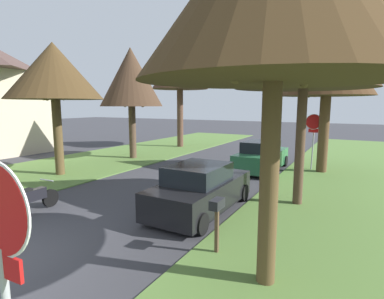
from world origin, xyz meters
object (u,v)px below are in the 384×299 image
street_tree_right_mid_a (306,34)px  parked_sedan_black (200,189)px  stop_sign_near (2,259)px  curbside_mailbox (217,210)px  street_tree_right_mid_b (328,61)px  street_tree_left_mid_b (131,78)px  parked_sedan_green (261,157)px  street_tree_left_mid_a (54,72)px  parked_motorcycle (30,199)px  street_tree_left_far (180,68)px  stop_sign_far (313,130)px

street_tree_right_mid_a → parked_sedan_black: 6.07m
stop_sign_near → curbside_mailbox: stop_sign_near is taller
street_tree_right_mid_b → street_tree_left_mid_b: size_ratio=1.05×
parked_sedan_green → curbside_mailbox: (1.70, -9.47, 0.33)m
street_tree_left_mid_a → street_tree_left_mid_b: street_tree_left_mid_b is taller
parked_sedan_black → parked_motorcycle: size_ratio=2.15×
curbside_mailbox → street_tree_left_far: bearing=124.0°
stop_sign_far → street_tree_left_far: bearing=158.4°
street_tree_right_mid_b → street_tree_left_mid_a: 13.22m
stop_sign_far → stop_sign_near: bearing=-91.4°
street_tree_right_mid_a → parked_sedan_green: (-2.71, 4.90, -4.99)m
parked_motorcycle → street_tree_left_far: bearing=103.9°
street_tree_right_mid_a → parked_sedan_black: size_ratio=1.69×
street_tree_left_mid_a → stop_sign_far: bearing=34.2°
stop_sign_near → parked_motorcycle: 8.00m
street_tree_left_mid_b → street_tree_left_far: (-0.13, 6.10, 1.25)m
street_tree_left_mid_a → street_tree_left_mid_b: 5.43m
street_tree_left_mid_b → parked_motorcycle: 11.13m
stop_sign_far → street_tree_left_mid_a: size_ratio=0.46×
street_tree_right_mid_b → parked_motorcycle: size_ratio=3.54×
stop_sign_far → parked_sedan_black: bearing=-105.2°
stop_sign_near → street_tree_left_mid_b: street_tree_left_mid_b is taller
parked_sedan_black → street_tree_right_mid_a: bearing=39.5°
parked_motorcycle → parked_sedan_green: bearing=65.3°
street_tree_left_mid_a → street_tree_right_mid_a: bearing=5.5°
stop_sign_near → parked_motorcycle: (-6.52, 4.31, -1.72)m
street_tree_right_mid_b → street_tree_left_far: size_ratio=0.89×
street_tree_right_mid_b → parked_sedan_green: (-2.87, -0.97, -4.83)m
street_tree_right_mid_a → street_tree_left_mid_b: (-11.00, 4.35, -0.58)m
parked_sedan_black → street_tree_left_mid_a: bearing=172.4°
stop_sign_near → parked_sedan_black: bearing=104.9°
parked_motorcycle → street_tree_right_mid_b: bearing=55.7°
street_tree_left_mid_a → street_tree_left_far: size_ratio=0.78×
curbside_mailbox → street_tree_right_mid_b: bearing=83.6°
street_tree_left_mid_a → street_tree_left_mid_b: bearing=89.3°
street_tree_right_mid_b → parked_sedan_black: (-2.82, -8.07, -4.83)m
street_tree_left_mid_b → street_tree_left_mid_a: bearing=-90.7°
stop_sign_near → street_tree_right_mid_a: (0.76, 9.36, 3.51)m
street_tree_right_mid_a → curbside_mailbox: street_tree_right_mid_a is taller
stop_sign_far → curbside_mailbox: 10.85m
street_tree_left_far → parked_motorcycle: bearing=-76.1°
parked_motorcycle → stop_sign_near: bearing=-33.4°
street_tree_left_mid_b → street_tree_right_mid_a: bearing=-21.6°
stop_sign_far → street_tree_right_mid_a: (0.37, -6.21, 3.55)m
parked_motorcycle → stop_sign_far: bearing=58.5°
street_tree_right_mid_b → parked_sedan_black: street_tree_right_mid_b is taller
street_tree_right_mid_a → parked_sedan_black: bearing=-140.5°
street_tree_left_mid_b → parked_motorcycle: bearing=-68.4°
street_tree_left_far → parked_sedan_black: (8.47, -12.65, -5.66)m
stop_sign_far → parked_sedan_black: (-2.29, -8.40, -1.44)m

